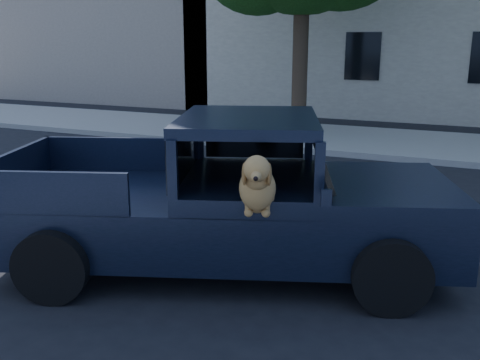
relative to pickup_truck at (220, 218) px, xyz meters
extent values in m
plane|color=black|center=(2.01, -0.23, -0.64)|extent=(120.00, 120.00, 0.00)
cube|color=gray|center=(2.01, 8.97, -0.57)|extent=(60.00, 4.00, 0.15)
cylinder|color=#332619|center=(-1.99, 9.37, 1.56)|extent=(0.44, 0.44, 4.40)
cube|color=tan|center=(-12.99, 16.27, 3.36)|extent=(12.00, 6.00, 8.00)
cube|color=black|center=(0.07, 0.05, 0.00)|extent=(5.71, 3.73, 0.68)
cube|color=black|center=(1.86, 0.69, 0.42)|extent=(2.14, 2.45, 0.16)
cube|color=black|center=(0.31, 0.14, 1.20)|extent=(2.16, 2.39, 0.12)
cube|color=black|center=(1.10, 0.42, 0.84)|extent=(0.84, 1.75, 0.58)
cube|color=black|center=(0.66, -0.23, 0.20)|extent=(0.72, 0.72, 0.39)
cube|color=black|center=(1.52, -0.79, 0.67)|extent=(0.11, 0.08, 0.16)
camera|label=1|loc=(2.73, -5.58, 2.13)|focal=40.00mm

